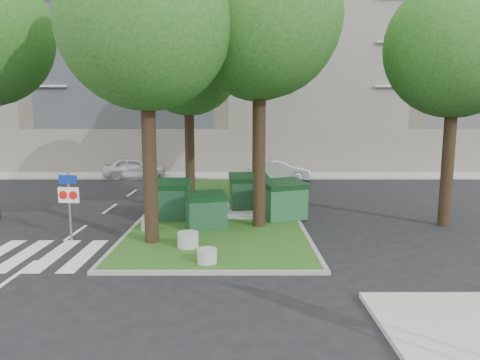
{
  "coord_description": "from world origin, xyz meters",
  "views": [
    {
      "loc": [
        1.28,
        -10.7,
        4.05
      ],
      "look_at": [
        1.31,
        3.21,
        2.0
      ],
      "focal_mm": 32.0,
      "sensor_mm": 36.0,
      "label": 1
    }
  ],
  "objects_px": {
    "dumpster_c": "(249,192)",
    "car_white": "(135,168)",
    "tree_street_right": "(459,34)",
    "dumpster_d": "(283,200)",
    "tree_median_mid": "(190,51)",
    "dumpster_a": "(168,200)",
    "dumpster_b": "(206,210)",
    "traffic_sign_pole": "(69,196)",
    "tree_median_far": "(259,33)",
    "bollard_right": "(207,256)",
    "car_silver": "(279,170)",
    "bollard_mid": "(188,240)",
    "bollard_left": "(150,224)",
    "tree_median_near_right": "(263,0)",
    "tree_median_near_left": "(148,6)",
    "litter_bin": "(266,188)"
  },
  "relations": [
    {
      "from": "dumpster_c",
      "to": "car_white",
      "type": "xyz_separation_m",
      "value": [
        -7.38,
        10.02,
        -0.16
      ]
    },
    {
      "from": "tree_street_right",
      "to": "car_white",
      "type": "relative_size",
      "value": 2.47
    },
    {
      "from": "tree_street_right",
      "to": "dumpster_d",
      "type": "distance_m",
      "value": 8.66
    },
    {
      "from": "tree_median_mid",
      "to": "tree_street_right",
      "type": "relative_size",
      "value": 0.99
    },
    {
      "from": "dumpster_a",
      "to": "dumpster_b",
      "type": "bearing_deg",
      "value": -39.43
    },
    {
      "from": "tree_street_right",
      "to": "traffic_sign_pole",
      "type": "xyz_separation_m",
      "value": [
        -13.36,
        -2.06,
        -5.48
      ]
    },
    {
      "from": "tree_median_far",
      "to": "bollard_right",
      "type": "relative_size",
      "value": 22.14
    },
    {
      "from": "tree_median_far",
      "to": "car_silver",
      "type": "relative_size",
      "value": 2.97
    },
    {
      "from": "tree_median_far",
      "to": "dumpster_d",
      "type": "distance_m",
      "value": 9.86
    },
    {
      "from": "dumpster_a",
      "to": "bollard_mid",
      "type": "height_order",
      "value": "dumpster_a"
    },
    {
      "from": "bollard_left",
      "to": "bollard_right",
      "type": "distance_m",
      "value": 4.11
    },
    {
      "from": "dumpster_b",
      "to": "dumpster_c",
      "type": "xyz_separation_m",
      "value": [
        1.6,
        3.28,
        0.11
      ]
    },
    {
      "from": "bollard_left",
      "to": "car_white",
      "type": "height_order",
      "value": "car_white"
    },
    {
      "from": "dumpster_d",
      "to": "car_silver",
      "type": "height_order",
      "value": "dumpster_d"
    },
    {
      "from": "tree_street_right",
      "to": "tree_median_far",
      "type": "bearing_deg",
      "value": 134.17
    },
    {
      "from": "bollard_right",
      "to": "traffic_sign_pole",
      "type": "xyz_separation_m",
      "value": [
        -4.67,
        2.5,
        1.19
      ]
    },
    {
      "from": "tree_median_near_right",
      "to": "dumpster_b",
      "type": "relative_size",
      "value": 7.15
    },
    {
      "from": "tree_median_mid",
      "to": "bollard_mid",
      "type": "height_order",
      "value": "tree_median_mid"
    },
    {
      "from": "tree_median_near_left",
      "to": "litter_bin",
      "type": "xyz_separation_m",
      "value": [
        4.03,
        8.16,
        -6.83
      ]
    },
    {
      "from": "dumpster_d",
      "to": "bollard_left",
      "type": "relative_size",
      "value": 3.32
    },
    {
      "from": "dumpster_d",
      "to": "traffic_sign_pole",
      "type": "distance_m",
      "value": 7.76
    },
    {
      "from": "tree_median_far",
      "to": "bollard_mid",
      "type": "height_order",
      "value": "tree_median_far"
    },
    {
      "from": "bollard_right",
      "to": "car_white",
      "type": "distance_m",
      "value": 18.12
    },
    {
      "from": "tree_median_mid",
      "to": "car_silver",
      "type": "relative_size",
      "value": 2.48
    },
    {
      "from": "dumpster_a",
      "to": "traffic_sign_pole",
      "type": "height_order",
      "value": "traffic_sign_pole"
    },
    {
      "from": "dumpster_a",
      "to": "traffic_sign_pole",
      "type": "relative_size",
      "value": 0.73
    },
    {
      "from": "bollard_mid",
      "to": "litter_bin",
      "type": "distance_m",
      "value": 9.26
    },
    {
      "from": "car_silver",
      "to": "bollard_left",
      "type": "bearing_deg",
      "value": 162.03
    },
    {
      "from": "dumpster_c",
      "to": "bollard_right",
      "type": "relative_size",
      "value": 3.31
    },
    {
      "from": "tree_median_mid",
      "to": "car_silver",
      "type": "xyz_separation_m",
      "value": [
        4.76,
        7.42,
        -6.32
      ]
    },
    {
      "from": "traffic_sign_pole",
      "to": "tree_median_mid",
      "type": "bearing_deg",
      "value": 66.99
    },
    {
      "from": "dumpster_b",
      "to": "dumpster_a",
      "type": "bearing_deg",
      "value": 122.75
    },
    {
      "from": "dumpster_c",
      "to": "bollard_left",
      "type": "bearing_deg",
      "value": -142.29
    },
    {
      "from": "tree_median_mid",
      "to": "bollard_mid",
      "type": "bearing_deg",
      "value": -84.96
    },
    {
      "from": "tree_street_right",
      "to": "dumpster_b",
      "type": "xyz_separation_m",
      "value": [
        -8.99,
        -0.79,
        -6.24
      ]
    },
    {
      "from": "tree_median_near_left",
      "to": "traffic_sign_pole",
      "type": "distance_m",
      "value": 6.5
    },
    {
      "from": "tree_median_mid",
      "to": "bollard_left",
      "type": "height_order",
      "value": "tree_median_mid"
    },
    {
      "from": "tree_median_near_left",
      "to": "tree_street_right",
      "type": "bearing_deg",
      "value": 13.39
    },
    {
      "from": "dumpster_c",
      "to": "dumpster_d",
      "type": "distance_m",
      "value": 2.3
    },
    {
      "from": "dumpster_c",
      "to": "traffic_sign_pole",
      "type": "distance_m",
      "value": 7.53
    },
    {
      "from": "tree_median_near_right",
      "to": "traffic_sign_pole",
      "type": "bearing_deg",
      "value": -166.22
    },
    {
      "from": "dumpster_c",
      "to": "dumpster_d",
      "type": "bearing_deg",
      "value": -63.39
    },
    {
      "from": "car_silver",
      "to": "dumpster_a",
      "type": "bearing_deg",
      "value": 160.08
    },
    {
      "from": "bollard_right",
      "to": "bollard_mid",
      "type": "height_order",
      "value": "bollard_mid"
    },
    {
      "from": "tree_median_far",
      "to": "bollard_mid",
      "type": "xyz_separation_m",
      "value": [
        -2.57,
        -10.13,
        -7.97
      ]
    },
    {
      "from": "tree_street_right",
      "to": "car_white",
      "type": "bearing_deg",
      "value": 139.73
    },
    {
      "from": "dumpster_a",
      "to": "car_silver",
      "type": "xyz_separation_m",
      "value": [
        5.34,
        10.76,
        -0.19
      ]
    },
    {
      "from": "tree_median_near_left",
      "to": "dumpster_a",
      "type": "bearing_deg",
      "value": 91.55
    },
    {
      "from": "tree_street_right",
      "to": "car_silver",
      "type": "distance_m",
      "value": 14.07
    },
    {
      "from": "dumpster_b",
      "to": "car_white",
      "type": "height_order",
      "value": "dumpster_b"
    }
  ]
}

